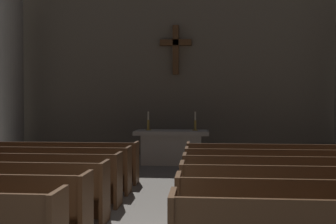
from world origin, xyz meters
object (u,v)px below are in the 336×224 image
object	(u,v)px
pew_left_row_4	(8,178)
pew_right_row_4	(304,183)
pew_left_row_5	(31,169)
candlestick_left	(148,124)
pew_right_row_5	(291,173)
altar	(172,146)
candlestick_right	(195,125)
pew_right_row_3	(321,197)
pew_right_row_6	(280,165)
column_left_fourth	(11,66)
pew_left_row_6	(49,162)

from	to	relation	value
pew_left_row_4	pew_right_row_4	size ratio (longest dim) A/B	1.00
pew_left_row_5	candlestick_left	bearing A→B (deg)	63.83
pew_left_row_4	pew_right_row_5	world-z (taller)	same
altar	candlestick_right	xyz separation A→B (m)	(0.70, 0.00, 0.65)
pew_right_row_3	candlestick_right	distance (m)	6.17
pew_right_row_4	pew_right_row_6	world-z (taller)	same
pew_right_row_4	candlestick_right	distance (m)	5.26
pew_right_row_5	pew_right_row_6	size ratio (longest dim) A/B	1.00
column_left_fourth	pew_left_row_4	bearing A→B (deg)	-64.12
pew_right_row_5	pew_right_row_6	xyz separation A→B (m)	(0.00, 0.97, 0.00)
pew_left_row_6	candlestick_right	distance (m)	4.46
pew_left_row_4	candlestick_left	world-z (taller)	candlestick_left
pew_right_row_4	pew_right_row_6	bearing A→B (deg)	90.00
pew_right_row_5	pew_right_row_6	world-z (taller)	same
column_left_fourth	candlestick_left	size ratio (longest dim) A/B	11.17
candlestick_right	pew_left_row_5	bearing A→B (deg)	-130.44
altar	candlestick_right	world-z (taller)	candlestick_right
pew_left_row_4	pew_right_row_5	size ratio (longest dim) A/B	1.00
candlestick_left	pew_right_row_3	bearing A→B (deg)	-60.44
pew_right_row_5	pew_right_row_6	bearing A→B (deg)	90.00
pew_right_row_6	candlestick_right	bearing A→B (deg)	123.28
pew_right_row_4	altar	distance (m)	5.51
pew_right_row_6	candlestick_left	world-z (taller)	candlestick_left
pew_right_row_3	pew_left_row_5	bearing A→B (deg)	159.49
column_left_fourth	pew_right_row_4	bearing A→B (deg)	-35.74
pew_left_row_5	candlestick_right	xyz separation A→B (m)	(3.31, 3.88, 0.71)
pew_right_row_5	altar	bearing A→B (deg)	123.90
pew_left_row_6	candlestick_left	distance (m)	3.55
pew_left_row_4	column_left_fourth	world-z (taller)	column_left_fourth
column_left_fourth	candlestick_right	size ratio (longest dim) A/B	11.17
pew_right_row_3	column_left_fourth	bearing A→B (deg)	139.92
candlestick_left	candlestick_right	xyz separation A→B (m)	(1.40, 0.00, 0.00)
pew_left_row_4	pew_right_row_5	distance (m)	5.30
candlestick_left	pew_left_row_4	bearing A→B (deg)	-111.44
pew_right_row_4	pew_right_row_5	xyz separation A→B (m)	(0.00, 0.97, 0.00)
pew_left_row_6	column_left_fourth	distance (m)	5.38
pew_right_row_3	altar	world-z (taller)	altar
altar	pew_right_row_5	bearing A→B (deg)	-56.10
pew_left_row_5	candlestick_right	distance (m)	5.15
pew_right_row_4	candlestick_left	xyz separation A→B (m)	(-3.31, 4.85, 0.71)
pew_left_row_4	candlestick_left	xyz separation A→B (m)	(1.91, 4.85, 0.71)
column_left_fourth	pew_right_row_3	bearing A→B (deg)	-40.08
candlestick_right	pew_right_row_6	bearing A→B (deg)	-56.72
pew_left_row_6	candlestick_left	world-z (taller)	candlestick_left
pew_right_row_4	candlestick_right	world-z (taller)	candlestick_right
pew_right_row_3	candlestick_right	size ratio (longest dim) A/B	7.31
pew_right_row_5	altar	xyz separation A→B (m)	(-2.61, 3.88, 0.06)
pew_left_row_5	candlestick_left	xyz separation A→B (m)	(1.91, 3.88, 0.71)
column_left_fourth	candlestick_left	world-z (taller)	column_left_fourth
pew_left_row_4	pew_left_row_5	distance (m)	0.97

